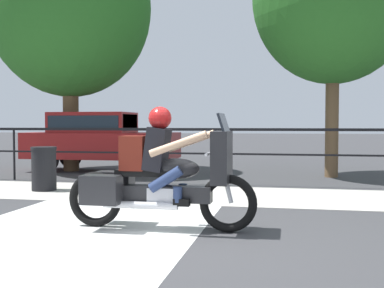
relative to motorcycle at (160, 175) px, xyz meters
The scene contains 8 objects.
ground_plane 0.87m from the motorcycle, 50.92° to the right, with size 120.00×120.00×0.00m, color #38383A.
sidewalk_band 3.09m from the motorcycle, 83.76° to the left, with size 44.00×2.40×0.01m, color #B7B2A8.
crosswalk_band 1.35m from the motorcycle, 148.51° to the right, with size 3.07×6.00×0.01m, color silver.
fence_railing 4.52m from the motorcycle, 85.84° to the left, with size 36.00×0.05×1.24m.
motorcycle is the anchor object (origin of this frame).
parked_car 7.78m from the motorcycle, 117.67° to the left, with size 4.21×1.60×1.65m.
trash_bin 4.33m from the motorcycle, 137.16° to the left, with size 0.50×0.50×0.88m.
tree_behind_car 8.99m from the motorcycle, 122.93° to the left, with size 4.54×4.54×7.08m.
Camera 1 is at (1.24, -5.44, 1.34)m, focal length 45.00 mm.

